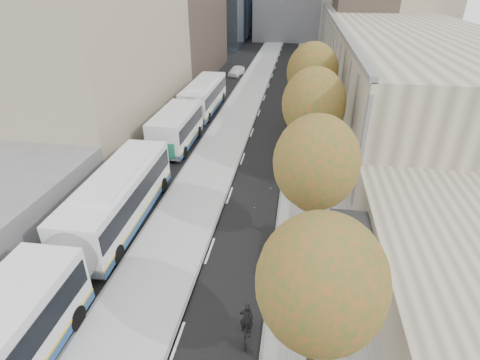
% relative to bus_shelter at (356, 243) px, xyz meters
% --- Properties ---
extents(bus_platform, '(4.25, 150.00, 0.15)m').
position_rel_bus_shelter_xyz_m(bus_platform, '(-9.56, 24.04, -2.11)').
color(bus_platform, '#BEBEBE').
rests_on(bus_platform, ground).
extents(sidewalk, '(4.75, 150.00, 0.08)m').
position_rel_bus_shelter_xyz_m(sidewalk, '(-1.56, 24.04, -2.15)').
color(sidewalk, gray).
rests_on(sidewalk, ground).
extents(building_tan, '(18.00, 92.00, 8.00)m').
position_rel_bus_shelter_xyz_m(building_tan, '(9.81, 53.04, 1.81)').
color(building_tan, gray).
rests_on(building_tan, ground).
extents(bus_shelter, '(1.90, 4.40, 2.53)m').
position_rel_bus_shelter_xyz_m(bus_shelter, '(0.00, 0.00, 0.00)').
color(bus_shelter, '#383A3F').
rests_on(bus_shelter, sidewalk).
extents(tree_b, '(4.00, 4.00, 6.97)m').
position_rel_bus_shelter_xyz_m(tree_b, '(-2.09, -5.96, 2.85)').
color(tree_b, '#312717').
rests_on(tree_b, sidewalk).
extents(tree_c, '(4.20, 4.20, 7.28)m').
position_rel_bus_shelter_xyz_m(tree_c, '(-2.09, 2.04, 3.06)').
color(tree_c, '#312717').
rests_on(tree_c, sidewalk).
extents(tree_d, '(4.40, 4.40, 7.60)m').
position_rel_bus_shelter_xyz_m(tree_d, '(-2.09, 11.04, 3.28)').
color(tree_d, '#312717').
rests_on(tree_d, sidewalk).
extents(tree_e, '(4.60, 4.60, 7.92)m').
position_rel_bus_shelter_xyz_m(tree_e, '(-2.09, 20.04, 3.50)').
color(tree_e, '#312717').
rests_on(tree_e, sidewalk).
extents(bus_near, '(3.23, 19.17, 3.19)m').
position_rel_bus_shelter_xyz_m(bus_near, '(-13.09, -1.33, -0.45)').
color(bus_near, white).
rests_on(bus_near, ground).
extents(bus_far, '(2.86, 19.17, 3.19)m').
position_rel_bus_shelter_xyz_m(bus_far, '(-13.41, 20.51, -0.44)').
color(bus_far, white).
rests_on(bus_far, ground).
extents(cyclist, '(0.58, 1.56, 1.99)m').
position_rel_bus_shelter_xyz_m(cyclist, '(-4.56, -4.27, -1.45)').
color(cyclist, black).
rests_on(cyclist, ground).
extents(distant_car, '(2.32, 4.39, 1.42)m').
position_rel_bus_shelter_xyz_m(distant_car, '(-12.78, 42.47, -1.48)').
color(distant_car, white).
rests_on(distant_car, ground).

